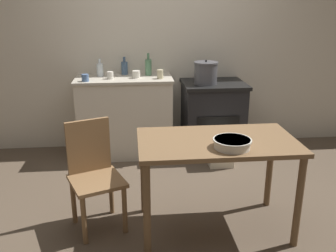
{
  "coord_description": "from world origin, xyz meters",
  "views": [
    {
      "loc": [
        -0.35,
        -3.06,
        1.8
      ],
      "look_at": [
        0.0,
        0.42,
        0.62
      ],
      "focal_mm": 40.0,
      "sensor_mm": 36.0,
      "label": 1
    }
  ],
  "objects": [
    {
      "name": "chair",
      "position": [
        -0.67,
        -0.26,
        0.47
      ],
      "size": [
        0.52,
        0.52,
        0.89
      ],
      "rotation": [
        0.0,
        0.0,
        0.37
      ],
      "color": "olive",
      "rests_on": "ground_plane"
    },
    {
      "name": "cup_center_right",
      "position": [
        -0.29,
        1.21,
        0.99
      ],
      "size": [
        0.09,
        0.09,
        0.08
      ],
      "primitive_type": "cylinder",
      "color": "silver",
      "rests_on": "counter_cabinet"
    },
    {
      "name": "stove",
      "position": [
        0.63,
        1.24,
        0.44
      ],
      "size": [
        0.74,
        0.66,
        0.87
      ],
      "color": "black",
      "rests_on": "ground_plane"
    },
    {
      "name": "work_table",
      "position": [
        0.3,
        -0.42,
        0.67
      ],
      "size": [
        1.22,
        0.7,
        0.78
      ],
      "color": "brown",
      "rests_on": "ground_plane"
    },
    {
      "name": "wall_back",
      "position": [
        0.0,
        1.58,
        1.27
      ],
      "size": [
        8.0,
        0.07,
        2.55
      ],
      "color": "beige",
      "rests_on": "ground_plane"
    },
    {
      "name": "cup_center_left",
      "position": [
        -0.58,
        1.18,
        0.99
      ],
      "size": [
        0.07,
        0.07,
        0.08
      ],
      "primitive_type": "cylinder",
      "color": "silver",
      "rests_on": "counter_cabinet"
    },
    {
      "name": "bottle_left",
      "position": [
        -0.71,
        1.36,
        1.03
      ],
      "size": [
        0.08,
        0.08,
        0.2
      ],
      "color": "silver",
      "rests_on": "counter_cabinet"
    },
    {
      "name": "stock_pot",
      "position": [
        0.51,
        1.17,
        1.0
      ],
      "size": [
        0.28,
        0.28,
        0.28
      ],
      "color": "#4C4C51",
      "rests_on": "stove"
    },
    {
      "name": "ground_plane",
      "position": [
        0.0,
        0.0,
        0.0
      ],
      "size": [
        14.0,
        14.0,
        0.0
      ],
      "primitive_type": "plane",
      "color": "brown"
    },
    {
      "name": "cup_mid_right",
      "position": [
        -0.85,
        1.07,
        0.99
      ],
      "size": [
        0.08,
        0.08,
        0.08
      ],
      "primitive_type": "cylinder",
      "color": "#4C6B99",
      "rests_on": "counter_cabinet"
    },
    {
      "name": "mixing_bowl_large",
      "position": [
        0.37,
        -0.59,
        0.82
      ],
      "size": [
        0.28,
        0.28,
        0.07
      ],
      "color": "silver",
      "rests_on": "work_table"
    },
    {
      "name": "flour_sack",
      "position": [
        0.64,
        0.77,
        0.21
      ],
      "size": [
        0.27,
        0.19,
        0.41
      ],
      "primitive_type": "cube",
      "color": "beige",
      "rests_on": "ground_plane"
    },
    {
      "name": "bottle_far_left",
      "position": [
        -0.42,
        1.44,
        1.03
      ],
      "size": [
        0.08,
        0.08,
        0.21
      ],
      "color": "#3D5675",
      "rests_on": "counter_cabinet"
    },
    {
      "name": "bottle_mid_left",
      "position": [
        -0.14,
        1.37,
        1.05
      ],
      "size": [
        0.08,
        0.08,
        0.26
      ],
      "color": "#517F5B",
      "rests_on": "counter_cabinet"
    },
    {
      "name": "counter_cabinet",
      "position": [
        -0.43,
        1.27,
        0.47
      ],
      "size": [
        1.12,
        0.6,
        0.95
      ],
      "color": "beige",
      "rests_on": "ground_plane"
    },
    {
      "name": "cup_center",
      "position": [
        -0.02,
        1.14,
        1.0
      ],
      "size": [
        0.07,
        0.07,
        0.1
      ],
      "primitive_type": "cylinder",
      "color": "beige",
      "rests_on": "counter_cabinet"
    }
  ]
}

